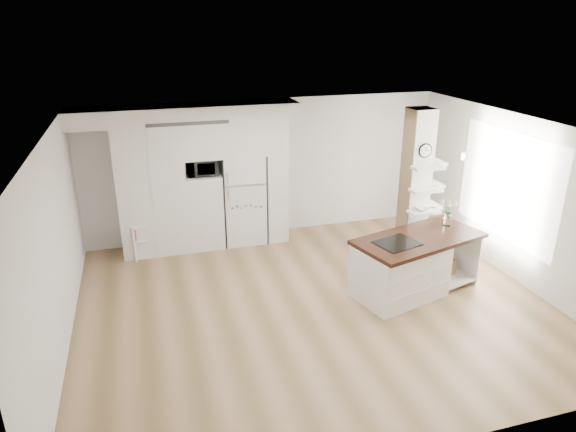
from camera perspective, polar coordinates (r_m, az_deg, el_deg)
The scene contains 14 objects.
floor at distance 8.02m, azimuth 2.84°, elevation -9.73°, with size 7.00×6.00×0.01m, color #A57E59.
room at distance 7.24m, azimuth 3.11°, elevation 2.96°, with size 7.04×6.04×2.72m.
cabinet_wall at distance 9.56m, azimuth -10.59°, elevation 4.97°, with size 4.00×0.71×2.70m.
refrigerator at distance 9.88m, azimuth -5.04°, elevation 1.97°, with size 0.78×0.69×1.75m.
column at distance 9.36m, azimuth 14.60°, elevation 3.31°, with size 0.69×0.90×2.70m.
window at distance 9.29m, azimuth 23.14°, elevation 3.10°, with size 2.40×2.40×0.00m, color white.
pendant_light at distance 8.00m, azimuth 14.41°, elevation 6.07°, with size 0.12×0.12×0.10m, color white.
kitchen_island at distance 8.27m, azimuth 12.93°, elevation -5.45°, with size 2.25×1.50×1.50m.
bookshelf at distance 9.77m, azimuth -15.41°, elevation -2.66°, with size 0.64×0.50×0.66m.
floor_plant_a at distance 9.57m, azimuth 19.15°, elevation -3.83°, with size 0.28×0.23×0.52m, color #326327.
floor_plant_b at distance 10.58m, azimuth 15.11°, elevation -1.01°, with size 0.28×0.28×0.50m, color #326327.
microwave at distance 9.51m, azimuth -9.55°, elevation 5.37°, with size 0.54×0.37×0.30m, color #2D2D2D.
shelf_plant at distance 9.57m, azimuth 15.50°, elevation 4.71°, with size 0.27×0.23×0.30m, color #326327.
decor_bowl at distance 9.24m, azimuth 14.70°, elevation 0.78°, with size 0.22×0.22×0.05m, color white.
Camera 1 is at (-2.31, -6.48, 4.12)m, focal length 32.00 mm.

